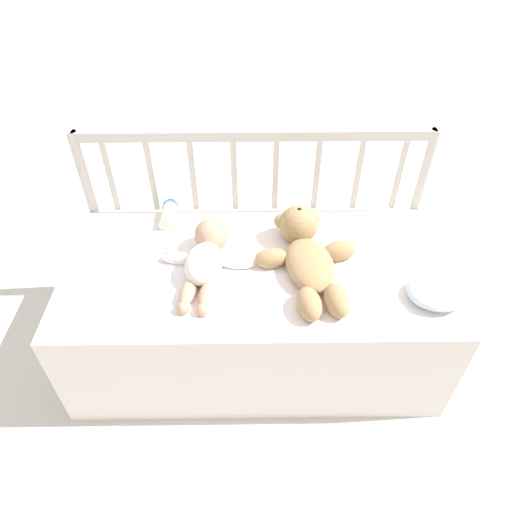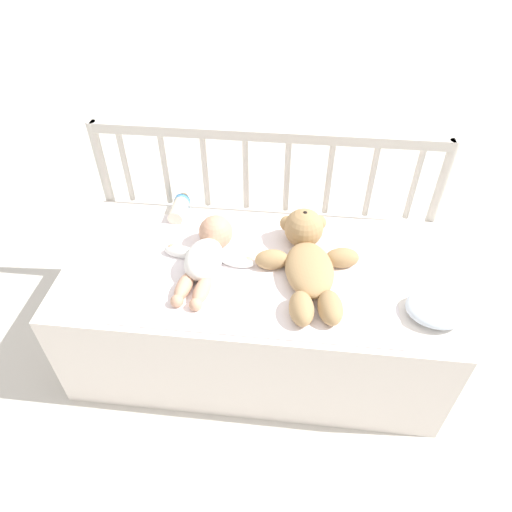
% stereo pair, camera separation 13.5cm
% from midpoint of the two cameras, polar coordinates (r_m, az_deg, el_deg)
% --- Properties ---
extents(ground_plane, '(12.00, 12.00, 0.00)m').
position_cam_midpoint_polar(ground_plane, '(1.87, -2.10, -11.20)').
color(ground_plane, silver).
extents(crib_mattress, '(1.30, 0.63, 0.44)m').
position_cam_midpoint_polar(crib_mattress, '(1.70, -2.28, -6.82)').
color(crib_mattress, white).
rests_on(crib_mattress, ground_plane).
extents(crib_rail, '(1.30, 0.04, 0.77)m').
position_cam_midpoint_polar(crib_rail, '(1.74, -2.39, 8.96)').
color(crib_rail, beige).
rests_on(crib_rail, ground_plane).
extents(blanket, '(0.87, 0.54, 0.01)m').
position_cam_midpoint_polar(blanket, '(1.52, -1.76, -2.06)').
color(blanket, white).
rests_on(blanket, crib_mattress).
extents(teddy_bear, '(0.36, 0.48, 0.14)m').
position_cam_midpoint_polar(teddy_bear, '(1.52, 3.88, 0.20)').
color(teddy_bear, tan).
rests_on(teddy_bear, crib_mattress).
extents(baby, '(0.32, 0.39, 0.12)m').
position_cam_midpoint_polar(baby, '(1.52, -8.81, -0.34)').
color(baby, white).
rests_on(baby, crib_mattress).
extents(baby_bottle, '(0.06, 0.16, 0.06)m').
position_cam_midpoint_polar(baby_bottle, '(1.77, -12.98, 5.17)').
color(baby_bottle, '#F4E5CC').
rests_on(baby_bottle, crib_mattress).
extents(small_pillow, '(0.18, 0.15, 0.06)m').
position_cam_midpoint_polar(small_pillow, '(1.50, 19.32, -4.44)').
color(small_pillow, silver).
rests_on(small_pillow, crib_mattress).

